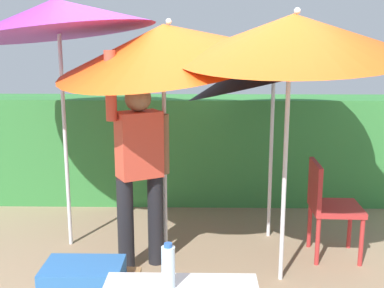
# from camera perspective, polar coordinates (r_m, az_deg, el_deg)

# --- Properties ---
(ground_plane) EXTENTS (24.00, 24.00, 0.00)m
(ground_plane) POSITION_cam_1_polar(r_m,az_deg,el_deg) (4.12, -0.08, -16.04)
(ground_plane) COLOR #9E8466
(hedge_row) EXTENTS (8.00, 0.70, 1.29)m
(hedge_row) POSITION_cam_1_polar(r_m,az_deg,el_deg) (5.93, 0.35, -0.58)
(hedge_row) COLOR #38843D
(hedge_row) RESTS_ON ground_plane
(umbrella_rainbow) EXTENTS (1.78, 1.74, 2.15)m
(umbrella_rainbow) POSITION_cam_1_polar(r_m,az_deg,el_deg) (4.62, 9.68, 9.32)
(umbrella_rainbow) COLOR silver
(umbrella_rainbow) RESTS_ON ground_plane
(umbrella_orange) EXTENTS (1.95, 1.92, 2.34)m
(umbrella_orange) POSITION_cam_1_polar(r_m,az_deg,el_deg) (4.06, -3.12, 11.79)
(umbrella_orange) COLOR silver
(umbrella_orange) RESTS_ON ground_plane
(umbrella_yellow) EXTENTS (1.76, 1.74, 2.45)m
(umbrella_yellow) POSITION_cam_1_polar(r_m,az_deg,el_deg) (4.53, -15.81, 14.44)
(umbrella_yellow) COLOR silver
(umbrella_yellow) RESTS_ON ground_plane
(umbrella_navy) EXTENTS (1.81, 1.82, 2.30)m
(umbrella_navy) POSITION_cam_1_polar(r_m,az_deg,el_deg) (3.74, 12.01, 12.56)
(umbrella_navy) COLOR silver
(umbrella_navy) RESTS_ON ground_plane
(person_vendor) EXTENTS (0.52, 0.37, 1.88)m
(person_vendor) POSITION_cam_1_polar(r_m,az_deg,el_deg) (4.07, -6.30, -2.34)
(person_vendor) COLOR black
(person_vendor) RESTS_ON ground_plane
(chair_plastic) EXTENTS (0.45, 0.45, 0.89)m
(chair_plastic) POSITION_cam_1_polar(r_m,az_deg,el_deg) (4.53, 15.95, -6.81)
(chair_plastic) COLOR #B72D2D
(chair_plastic) RESTS_ON ground_plane
(bottle_water) EXTENTS (0.07, 0.07, 0.24)m
(bottle_water) POSITION_cam_1_polar(r_m,az_deg,el_deg) (2.50, -2.85, -14.40)
(bottle_water) COLOR silver
(bottle_water) RESTS_ON folding_table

